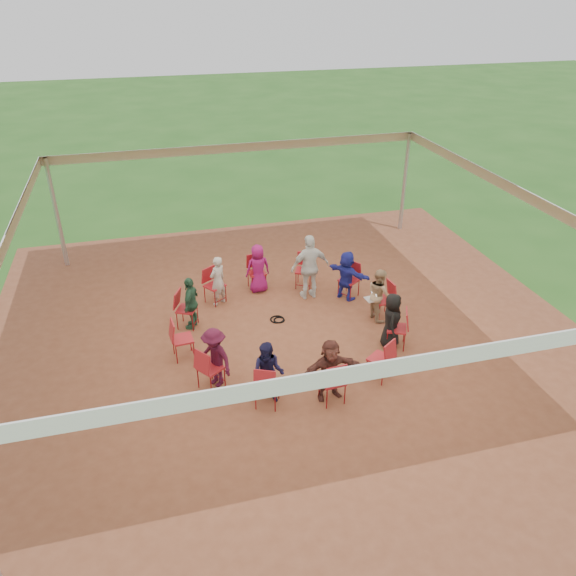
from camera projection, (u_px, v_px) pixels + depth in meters
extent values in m
plane|color=#25551A|center=(289.00, 336.00, 12.42)|extent=(80.00, 80.00, 0.00)
plane|color=brown|center=(289.00, 336.00, 12.42)|extent=(13.00, 13.00, 0.00)
cylinder|color=#B2B2B7|center=(57.00, 214.00, 14.80)|extent=(0.12, 0.12, 3.00)
cylinder|color=#B2B2B7|center=(404.00, 183.00, 17.07)|extent=(0.12, 0.12, 3.00)
plane|color=white|center=(289.00, 208.00, 10.98)|extent=(10.30, 10.30, 0.00)
cube|color=white|center=(401.00, 366.00, 6.67)|extent=(10.30, 0.03, 0.24)
cube|color=white|center=(240.00, 148.00, 15.39)|extent=(10.30, 0.03, 0.24)
cube|color=white|center=(6.00, 241.00, 9.87)|extent=(0.03, 10.30, 0.24)
cube|color=white|center=(517.00, 191.00, 12.20)|extent=(0.03, 10.30, 0.24)
imported|color=#9E805D|center=(379.00, 294.00, 12.78)|extent=(0.40, 0.64, 1.25)
imported|color=navy|center=(347.00, 275.00, 13.60)|extent=(1.02, 1.20, 1.25)
imported|color=#821053|center=(258.00, 268.00, 13.93)|extent=(0.64, 0.40, 1.25)
imported|color=#B0A89C|center=(218.00, 281.00, 13.35)|extent=(0.55, 0.51, 1.25)
imported|color=#275239|center=(191.00, 303.00, 12.44)|extent=(0.65, 0.82, 1.25)
imported|color=#420D22|center=(215.00, 358.00, 10.64)|extent=(0.79, 0.89, 1.25)
imported|color=#171639|center=(268.00, 373.00, 10.22)|extent=(0.70, 0.57, 1.25)
imported|color=#582B24|center=(330.00, 370.00, 10.31)|extent=(1.19, 0.54, 1.25)
imported|color=black|center=(392.00, 321.00, 11.79)|extent=(0.57, 0.70, 1.25)
imported|color=silver|center=(310.00, 267.00, 13.55)|extent=(1.01, 0.58, 1.65)
torus|color=black|center=(277.00, 319.00, 12.98)|extent=(0.44, 0.44, 0.03)
torus|color=black|center=(279.00, 320.00, 12.96)|extent=(0.35, 0.35, 0.03)
cube|color=#B7B7BC|center=(370.00, 299.00, 12.76)|extent=(0.23, 0.31, 0.01)
cube|color=#B7B7BC|center=(374.00, 295.00, 12.74)|extent=(0.09, 0.30, 0.19)
cube|color=#CCE0FF|center=(374.00, 295.00, 12.74)|extent=(0.07, 0.26, 0.16)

